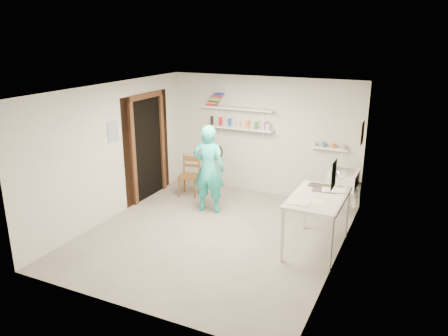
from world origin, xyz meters
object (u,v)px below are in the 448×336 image
at_px(man, 209,169).
at_px(wooden_chair, 189,176).
at_px(belfast_sink, 343,179).
at_px(wall_clock, 215,152).
at_px(desk_lamp, 341,174).
at_px(work_table, 317,223).

distance_m(man, wooden_chair, 0.99).
relative_size(belfast_sink, wall_clock, 2.03).
distance_m(wall_clock, wooden_chair, 1.07).
relative_size(wall_clock, desk_lamp, 1.82).
xyz_separation_m(belfast_sink, desk_lamp, (0.10, -0.93, 0.39)).
height_order(belfast_sink, man, man).
height_order(wooden_chair, work_table, work_table).
bearing_deg(man, desk_lamp, 170.91).
bearing_deg(desk_lamp, man, 177.44).
xyz_separation_m(wall_clock, wooden_chair, (-0.75, 0.32, -0.68)).
bearing_deg(work_table, desk_lamp, 67.58).
relative_size(man, desk_lamp, 10.13).
bearing_deg(work_table, wall_clock, 158.54).
relative_size(wooden_chair, work_table, 0.64).
distance_m(wooden_chair, desk_lamp, 3.26).
bearing_deg(wall_clock, desk_lamp, -14.36).
bearing_deg(belfast_sink, wall_clock, -165.12).
height_order(man, wall_clock, man).
height_order(man, work_table, man).
distance_m(belfast_sink, man, 2.43).
relative_size(belfast_sink, desk_lamp, 3.69).
xyz_separation_m(man, work_table, (2.18, -0.63, -0.39)).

